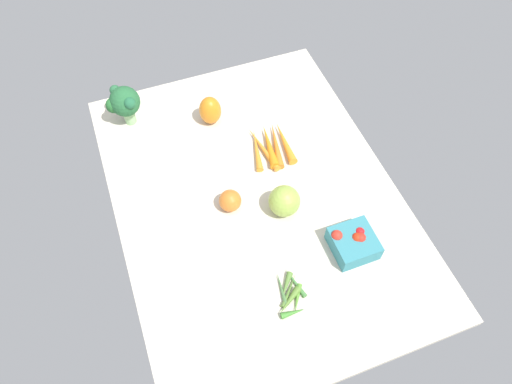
{
  "coord_description": "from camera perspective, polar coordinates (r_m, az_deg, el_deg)",
  "views": [
    {
      "loc": [
        -67.1,
        24.94,
        111.02
      ],
      "look_at": [
        0.0,
        0.0,
        4.0
      ],
      "focal_mm": 32.98,
      "sensor_mm": 36.0,
      "label": 1
    }
  ],
  "objects": [
    {
      "name": "bell_pepper_orange",
      "position": [
        1.45,
        -5.58,
        9.83
      ],
      "size": [
        9.47,
        9.47,
        9.4
      ],
      "primitive_type": "ellipsoid",
      "rotation": [
        0.0,
        0.0,
        5.44
      ],
      "color": "orange",
      "rests_on": "tablecloth"
    },
    {
      "name": "okra_pile",
      "position": [
        1.17,
        4.15,
        -12.34
      ],
      "size": [
        12.44,
        8.95,
        1.93
      ],
      "color": "#547B34",
      "rests_on": "tablecloth"
    },
    {
      "name": "carrot_bunch",
      "position": [
        1.4,
        1.85,
        5.66
      ],
      "size": [
        17.76,
        13.22,
        2.81
      ],
      "color": "orange",
      "rests_on": "tablecloth"
    },
    {
      "name": "tablecloth",
      "position": [
        1.31,
        0.0,
        -0.73
      ],
      "size": [
        104.0,
        76.0,
        2.0
      ],
      "primitive_type": "cube",
      "color": "beige",
      "rests_on": "ground"
    },
    {
      "name": "heirloom_tomato_orange",
      "position": [
        1.26,
        -3.16,
        -1.05
      ],
      "size": [
        6.09,
        6.09,
        6.09
      ],
      "primitive_type": "sphere",
      "color": "orange",
      "rests_on": "tablecloth"
    },
    {
      "name": "broccoli_head",
      "position": [
        1.47,
        -15.81,
        10.42
      ],
      "size": [
        10.27,
        10.23,
        13.22
      ],
      "color": "#95C688",
      "rests_on": "tablecloth"
    },
    {
      "name": "berry_basket",
      "position": [
        1.22,
        11.72,
        -6.01
      ],
      "size": [
        10.78,
        10.78,
        6.35
      ],
      "color": "teal",
      "rests_on": "tablecloth"
    },
    {
      "name": "heirloom_tomato_green",
      "position": [
        1.25,
        3.45,
        -1.1
      ],
      "size": [
        8.53,
        8.53,
        8.53
      ],
      "primitive_type": "sphere",
      "color": "#99B849",
      "rests_on": "tablecloth"
    }
  ]
}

